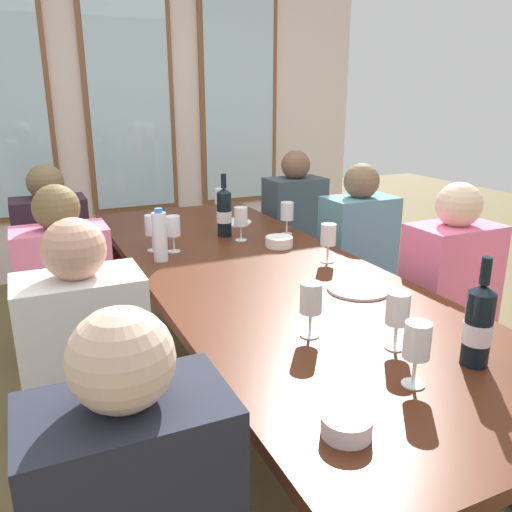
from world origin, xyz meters
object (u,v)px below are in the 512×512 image
at_px(wine_glass_2, 173,227).
at_px(seated_person_1, 446,313).
at_px(water_bottle, 160,236).
at_px(wine_glass_7, 328,236).
at_px(wine_glass_1, 417,344).
at_px(wine_glass_6, 241,217).
at_px(wine_glass_8, 311,301).
at_px(seated_person_5, 294,237).
at_px(wine_bottle_0, 224,212).
at_px(white_plate_1, 358,289).
at_px(dining_table, 259,283).
at_px(seated_person_4, 56,270).
at_px(wine_glass_0, 398,311).
at_px(wine_glass_3, 152,226).
at_px(seated_person_6, 69,318).
at_px(white_plate_0, 234,222).
at_px(seated_person_7, 356,268).
at_px(seated_person_0, 90,394).
at_px(tasting_bowl_0, 347,426).
at_px(wine_bottle_1, 478,325).
at_px(wine_glass_4, 287,213).
at_px(wine_glass_5, 220,198).

height_order(wine_glass_2, seated_person_1, seated_person_1).
bearing_deg(water_bottle, wine_glass_7, -26.04).
relative_size(wine_glass_1, wine_glass_6, 1.00).
xyz_separation_m(wine_glass_8, seated_person_5, (0.89, 1.73, -0.33)).
distance_m(wine_bottle_0, water_bottle, 0.50).
xyz_separation_m(white_plate_1, wine_glass_7, (0.08, 0.35, 0.12)).
xyz_separation_m(dining_table, seated_person_4, (-0.76, 1.02, -0.15)).
distance_m(white_plate_1, seated_person_5, 1.57).
xyz_separation_m(wine_glass_0, wine_glass_2, (-0.32, 1.22, 0.00)).
distance_m(dining_table, seated_person_1, 0.85).
distance_m(wine_glass_1, wine_glass_3, 1.50).
height_order(wine_glass_0, seated_person_6, seated_person_6).
distance_m(white_plate_0, seated_person_4, 1.03).
xyz_separation_m(white_plate_1, seated_person_7, (0.52, 0.74, -0.22)).
distance_m(wine_glass_0, wine_glass_1, 0.20).
relative_size(dining_table, seated_person_0, 2.47).
bearing_deg(wine_glass_8, tasting_bowl_0, -110.93).
xyz_separation_m(water_bottle, seated_person_7, (1.11, 0.06, -0.33)).
bearing_deg(wine_glass_6, seated_person_5, 43.70).
relative_size(white_plate_1, wine_bottle_0, 0.73).
bearing_deg(seated_person_5, wine_glass_7, -111.76).
relative_size(wine_bottle_1, seated_person_1, 0.28).
bearing_deg(wine_bottle_1, water_bottle, 113.10).
bearing_deg(white_plate_0, white_plate_1, -88.92).
xyz_separation_m(wine_glass_0, seated_person_0, (-0.82, 0.48, -0.33)).
bearing_deg(wine_glass_6, tasting_bowl_0, -104.80).
relative_size(wine_glass_4, wine_glass_6, 1.00).
bearing_deg(white_plate_0, wine_glass_7, -83.16).
xyz_separation_m(white_plate_0, wine_glass_8, (-0.35, -1.46, 0.11)).
bearing_deg(seated_person_4, wine_glass_5, -0.84).
distance_m(wine_glass_7, seated_person_0, 1.18).
bearing_deg(wine_bottle_1, wine_glass_4, 82.79).
xyz_separation_m(wine_glass_5, seated_person_6, (-0.97, -0.69, -0.33)).
bearing_deg(dining_table, wine_glass_1, -91.72).
bearing_deg(wine_glass_0, wine_glass_8, 136.91).
distance_m(tasting_bowl_0, seated_person_5, 2.44).
relative_size(wine_bottle_0, seated_person_0, 0.30).
bearing_deg(water_bottle, wine_glass_0, -69.86).
distance_m(wine_glass_7, wine_glass_8, 0.76).
height_order(wine_glass_1, seated_person_4, seated_person_4).
bearing_deg(seated_person_0, tasting_bowl_0, -58.86).
bearing_deg(wine_glass_0, wine_glass_5, 85.33).
bearing_deg(seated_person_0, wine_glass_3, 62.28).
distance_m(wine_glass_3, seated_person_1, 1.40).
xyz_separation_m(wine_glass_2, wine_glass_4, (0.64, 0.06, -0.00)).
bearing_deg(wine_glass_4, wine_glass_6, -176.80).
relative_size(wine_bottle_0, wine_bottle_1, 1.06).
height_order(wine_glass_2, seated_person_7, seated_person_7).
bearing_deg(tasting_bowl_0, wine_glass_2, 88.32).
xyz_separation_m(dining_table, seated_person_0, (-0.76, -0.34, -0.15)).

